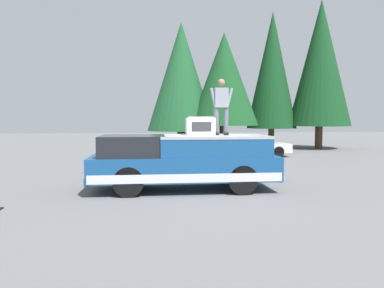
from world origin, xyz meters
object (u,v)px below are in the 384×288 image
(pickup_truck, at_px, (184,161))
(person_on_truck_bed, at_px, (221,105))
(compressor_unit, at_px, (200,126))
(parked_car_black, at_px, (161,147))
(parked_car_white, at_px, (253,146))

(pickup_truck, bearing_deg, person_on_truck_bed, -88.72)
(compressor_unit, xyz_separation_m, person_on_truck_bed, (-0.12, -0.62, 0.62))
(parked_car_black, bearing_deg, compressor_unit, -173.86)
(pickup_truck, distance_m, compressor_unit, 1.18)
(pickup_truck, height_order, parked_car_white, pickup_truck)
(compressor_unit, relative_size, parked_car_black, 0.20)
(person_on_truck_bed, bearing_deg, pickup_truck, 91.28)
(person_on_truck_bed, distance_m, parked_car_white, 10.13)
(compressor_unit, xyz_separation_m, parked_car_white, (9.15, -4.21, -1.35))
(person_on_truck_bed, height_order, parked_car_black, person_on_truck_bed)
(pickup_truck, relative_size, compressor_unit, 6.60)
(compressor_unit, bearing_deg, pickup_truck, 105.94)
(pickup_truck, height_order, parked_car_black, pickup_truck)
(parked_car_black, bearing_deg, parked_car_white, -92.45)
(person_on_truck_bed, bearing_deg, parked_car_black, 9.75)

